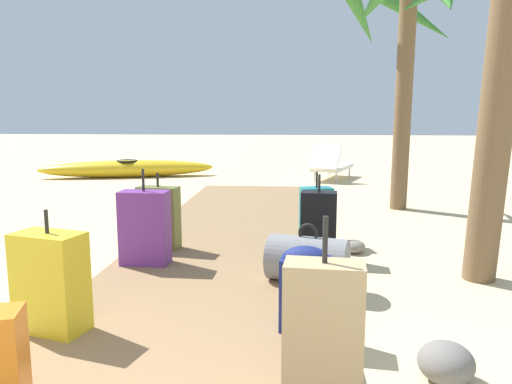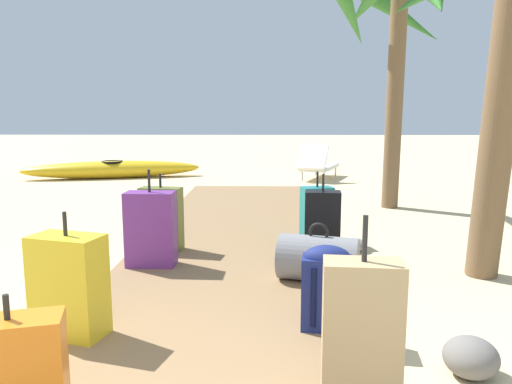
{
  "view_description": "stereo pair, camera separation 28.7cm",
  "coord_description": "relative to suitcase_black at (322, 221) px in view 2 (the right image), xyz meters",
  "views": [
    {
      "loc": [
        0.64,
        -0.97,
        1.42
      ],
      "look_at": [
        0.23,
        4.48,
        0.55
      ],
      "focal_mm": 34.28,
      "sensor_mm": 36.0,
      "label": 1
    },
    {
      "loc": [
        0.36,
        -0.98,
        1.42
      ],
      "look_at": [
        0.23,
        4.48,
        0.55
      ],
      "focal_mm": 34.28,
      "sensor_mm": 36.0,
      "label": 2
    }
  ],
  "objects": [
    {
      "name": "ground_plane",
      "position": [
        -0.9,
        -0.46,
        -0.38
      ],
      "size": [
        60.0,
        60.0,
        0.0
      ],
      "primitive_type": "plane",
      "color": "#D1BA8C"
    },
    {
      "name": "boardwalk",
      "position": [
        -0.9,
        0.35,
        -0.34
      ],
      "size": [
        1.99,
        8.15,
        0.08
      ],
      "primitive_type": "cube",
      "color": "olive",
      "rests_on": "ground"
    },
    {
      "name": "suitcase_black",
      "position": [
        0.0,
        0.0,
        0.0
      ],
      "size": [
        0.36,
        0.23,
        0.77
      ],
      "color": "black",
      "rests_on": "boardwalk"
    },
    {
      "name": "backpack_navy",
      "position": [
        -0.17,
        -1.76,
        -0.02
      ],
      "size": [
        0.33,
        0.24,
        0.54
      ],
      "color": "navy",
      "rests_on": "boardwalk"
    },
    {
      "name": "suitcase_purple",
      "position": [
        -1.58,
        -0.49,
        0.03
      ],
      "size": [
        0.44,
        0.24,
        0.87
      ],
      "color": "#6B2D84",
      "rests_on": "boardwalk"
    },
    {
      "name": "suitcase_tan",
      "position": [
        -0.11,
        -2.6,
        0.05
      ],
      "size": [
        0.37,
        0.21,
        0.9
      ],
      "color": "tan",
      "rests_on": "boardwalk"
    },
    {
      "name": "suitcase_teal",
      "position": [
        0.0,
        0.58,
        -0.02
      ],
      "size": [
        0.37,
        0.28,
        0.73
      ],
      "color": "#197A7F",
      "rests_on": "boardwalk"
    },
    {
      "name": "duffel_bag_grey",
      "position": [
        -0.13,
        -0.87,
        -0.11
      ],
      "size": [
        0.71,
        0.52,
        0.48
      ],
      "color": "slate",
      "rests_on": "boardwalk"
    },
    {
      "name": "suitcase_yellow",
      "position": [
        -1.75,
        -1.9,
        0.01
      ],
      "size": [
        0.48,
        0.34,
        0.77
      ],
      "color": "gold",
      "rests_on": "boardwalk"
    },
    {
      "name": "suitcase_olive",
      "position": [
        -1.6,
        0.03,
        0.01
      ],
      "size": [
        0.43,
        0.25,
        0.77
      ],
      "color": "olive",
      "rests_on": "boardwalk"
    },
    {
      "name": "palm_tree_far_right",
      "position": [
        1.29,
        2.83,
        2.36
      ],
      "size": [
        2.13,
        2.01,
        3.61
      ],
      "color": "brown",
      "rests_on": "ground"
    },
    {
      "name": "lounge_chair",
      "position": [
        0.58,
        6.06,
        -0.05
      ],
      "size": [
        1.09,
        1.64,
        0.81
      ],
      "color": "white",
      "rests_on": "ground"
    },
    {
      "name": "kayak",
      "position": [
        -4.03,
        6.16,
        -0.19
      ],
      "size": [
        3.94,
        1.62,
        0.39
      ],
      "color": "gold",
      "rests_on": "ground"
    },
    {
      "name": "rock_right_far",
      "position": [
        0.57,
        -2.18,
        -0.27
      ],
      "size": [
        0.37,
        0.37,
        0.22
      ],
      "primitive_type": "ellipsoid",
      "rotation": [
        0.0,
        0.0,
        2.88
      ],
      "color": "slate",
      "rests_on": "ground"
    },
    {
      "name": "rock_right_mid",
      "position": [
        0.38,
        0.28,
        -0.31
      ],
      "size": [
        0.34,
        0.34,
        0.13
      ],
      "primitive_type": "ellipsoid",
      "rotation": [
        0.0,
        0.0,
        2.33
      ],
      "color": "gray",
      "rests_on": "ground"
    }
  ]
}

